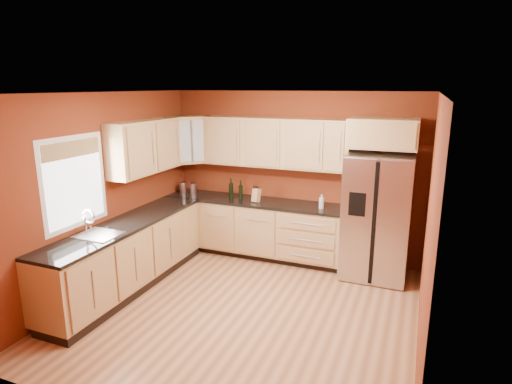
% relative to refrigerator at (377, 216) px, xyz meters
% --- Properties ---
extents(floor, '(4.00, 4.00, 0.00)m').
position_rel_refrigerator_xyz_m(floor, '(-1.35, -1.62, -0.89)').
color(floor, brown).
rests_on(floor, ground).
extents(ceiling, '(4.00, 4.00, 0.00)m').
position_rel_refrigerator_xyz_m(ceiling, '(-1.35, -1.62, 1.71)').
color(ceiling, silver).
rests_on(ceiling, wall_back).
extents(wall_back, '(4.00, 0.04, 2.60)m').
position_rel_refrigerator_xyz_m(wall_back, '(-1.35, 0.38, 0.41)').
color(wall_back, maroon).
rests_on(wall_back, floor).
extents(wall_front, '(4.00, 0.04, 2.60)m').
position_rel_refrigerator_xyz_m(wall_front, '(-1.35, -3.62, 0.41)').
color(wall_front, maroon).
rests_on(wall_front, floor).
extents(wall_left, '(0.04, 4.00, 2.60)m').
position_rel_refrigerator_xyz_m(wall_left, '(-3.35, -1.62, 0.41)').
color(wall_left, maroon).
rests_on(wall_left, floor).
extents(wall_right, '(0.04, 4.00, 2.60)m').
position_rel_refrigerator_xyz_m(wall_right, '(0.65, -1.62, 0.41)').
color(wall_right, maroon).
rests_on(wall_right, floor).
extents(base_cabinets_back, '(2.90, 0.60, 0.88)m').
position_rel_refrigerator_xyz_m(base_cabinets_back, '(-1.90, 0.07, -0.45)').
color(base_cabinets_back, tan).
rests_on(base_cabinets_back, floor).
extents(base_cabinets_left, '(0.60, 2.80, 0.88)m').
position_rel_refrigerator_xyz_m(base_cabinets_left, '(-3.05, -1.62, -0.45)').
color(base_cabinets_left, tan).
rests_on(base_cabinets_left, floor).
extents(countertop_back, '(2.90, 0.62, 0.04)m').
position_rel_refrigerator_xyz_m(countertop_back, '(-1.90, 0.06, 0.01)').
color(countertop_back, black).
rests_on(countertop_back, base_cabinets_back).
extents(countertop_left, '(0.62, 2.80, 0.04)m').
position_rel_refrigerator_xyz_m(countertop_left, '(-3.04, -1.62, 0.01)').
color(countertop_left, black).
rests_on(countertop_left, base_cabinets_left).
extents(upper_cabinets_back, '(2.30, 0.33, 0.75)m').
position_rel_refrigerator_xyz_m(upper_cabinets_back, '(-1.60, 0.21, 0.94)').
color(upper_cabinets_back, tan).
rests_on(upper_cabinets_back, wall_back).
extents(upper_cabinets_left, '(0.33, 1.35, 0.75)m').
position_rel_refrigerator_xyz_m(upper_cabinets_left, '(-3.19, -0.90, 0.94)').
color(upper_cabinets_left, tan).
rests_on(upper_cabinets_left, wall_left).
extents(corner_upper_cabinet, '(0.67, 0.67, 0.75)m').
position_rel_refrigerator_xyz_m(corner_upper_cabinet, '(-3.02, 0.04, 0.94)').
color(corner_upper_cabinet, tan).
rests_on(corner_upper_cabinet, wall_back).
extents(over_fridge_cabinet, '(0.92, 0.60, 0.40)m').
position_rel_refrigerator_xyz_m(over_fridge_cabinet, '(0.00, 0.07, 1.16)').
color(over_fridge_cabinet, tan).
rests_on(over_fridge_cabinet, wall_back).
extents(refrigerator, '(0.90, 0.75, 1.78)m').
position_rel_refrigerator_xyz_m(refrigerator, '(0.00, 0.00, 0.00)').
color(refrigerator, '#B6B6BB').
rests_on(refrigerator, floor).
extents(window, '(0.03, 0.90, 1.00)m').
position_rel_refrigerator_xyz_m(window, '(-3.33, -2.12, 0.66)').
color(window, white).
rests_on(window, wall_left).
extents(sink_faucet, '(0.50, 0.42, 0.30)m').
position_rel_refrigerator_xyz_m(sink_faucet, '(-3.04, -2.12, 0.18)').
color(sink_faucet, white).
rests_on(sink_faucet, countertop_left).
extents(canister_left, '(0.14, 0.14, 0.19)m').
position_rel_refrigerator_xyz_m(canister_left, '(-3.16, 0.04, 0.13)').
color(canister_left, '#B6B6BB').
rests_on(canister_left, countertop_back).
extents(canister_right, '(0.15, 0.15, 0.18)m').
position_rel_refrigerator_xyz_m(canister_right, '(-2.99, 0.08, 0.12)').
color(canister_right, '#B6B6BB').
rests_on(canister_right, countertop_back).
extents(wine_bottle_a, '(0.08, 0.08, 0.29)m').
position_rel_refrigerator_xyz_m(wine_bottle_a, '(-2.13, 0.09, 0.18)').
color(wine_bottle_a, black).
rests_on(wine_bottle_a, countertop_back).
extents(wine_bottle_b, '(0.10, 0.10, 0.32)m').
position_rel_refrigerator_xyz_m(wine_bottle_b, '(-2.29, 0.08, 0.19)').
color(wine_bottle_b, black).
rests_on(wine_bottle_b, countertop_back).
extents(knife_block, '(0.13, 0.12, 0.21)m').
position_rel_refrigerator_xyz_m(knife_block, '(-1.82, -0.00, 0.13)').
color(knife_block, tan).
rests_on(knife_block, countertop_back).
extents(soap_dispenser, '(0.08, 0.08, 0.21)m').
position_rel_refrigerator_xyz_m(soap_dispenser, '(-0.80, 0.00, 0.13)').
color(soap_dispenser, silver).
rests_on(soap_dispenser, countertop_back).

